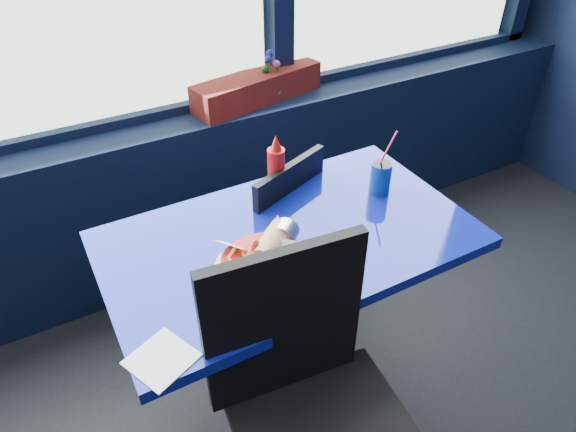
% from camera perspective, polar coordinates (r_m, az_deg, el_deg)
% --- Properties ---
extents(window_sill, '(5.00, 0.26, 0.80)m').
position_cam_1_polar(window_sill, '(2.47, -15.91, 0.70)').
color(window_sill, black).
rests_on(window_sill, ground).
extents(near_table, '(1.20, 0.70, 0.75)m').
position_cam_1_polar(near_table, '(1.80, 0.16, -6.62)').
color(near_table, black).
rests_on(near_table, ground).
extents(chair_near_front, '(0.51, 0.51, 1.02)m').
position_cam_1_polar(chair_near_front, '(1.46, 2.69, -19.72)').
color(chair_near_front, black).
rests_on(chair_near_front, ground).
extents(chair_near_back, '(0.50, 0.50, 0.86)m').
position_cam_1_polar(chair_near_back, '(2.13, -0.21, -1.17)').
color(chair_near_back, black).
rests_on(chair_near_back, ground).
extents(planter_box, '(0.66, 0.28, 0.13)m').
position_cam_1_polar(planter_box, '(2.43, -3.38, 14.09)').
color(planter_box, maroon).
rests_on(planter_box, window_sill).
extents(flower_vase, '(0.11, 0.12, 0.23)m').
position_cam_1_polar(flower_vase, '(2.44, -1.78, 14.40)').
color(flower_vase, silver).
rests_on(flower_vase, window_sill).
extents(food_basket, '(0.30, 0.30, 0.10)m').
position_cam_1_polar(food_basket, '(1.55, -2.87, -4.37)').
color(food_basket, '#AB110B').
rests_on(food_basket, near_table).
extents(ketchup_bottle, '(0.06, 0.06, 0.23)m').
position_cam_1_polar(ketchup_bottle, '(1.82, -1.31, 5.36)').
color(ketchup_bottle, '#AB110B').
rests_on(ketchup_bottle, near_table).
extents(soda_cup, '(0.08, 0.08, 0.25)m').
position_cam_1_polar(soda_cup, '(1.87, 10.23, 4.27)').
color(soda_cup, navy).
rests_on(soda_cup, near_table).
extents(napkin, '(0.19, 0.19, 0.00)m').
position_cam_1_polar(napkin, '(1.37, -13.86, -15.18)').
color(napkin, white).
rests_on(napkin, near_table).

